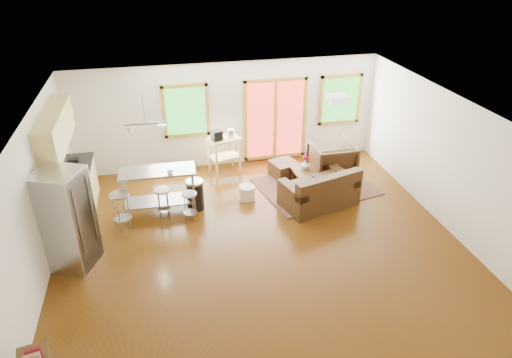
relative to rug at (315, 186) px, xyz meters
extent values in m
cube|color=#3B1E06|center=(-1.75, -1.80, -0.02)|extent=(7.50, 7.00, 0.02)
cube|color=white|center=(-1.75, -1.80, 2.60)|extent=(7.50, 7.00, 0.02)
cube|color=white|center=(-1.75, 1.71, 1.29)|extent=(7.50, 0.02, 2.60)
cube|color=white|center=(-5.51, -1.80, 1.29)|extent=(0.02, 7.00, 2.60)
cube|color=white|center=(2.01, -1.80, 1.29)|extent=(0.02, 7.00, 2.60)
cube|color=white|center=(-1.75, -5.31, 1.29)|extent=(7.50, 0.02, 2.60)
cube|color=#20621F|center=(-2.75, 1.66, 1.49)|extent=(0.94, 0.02, 1.14)
cube|color=#A8832C|center=(-2.75, 1.66, 2.10)|extent=(1.10, 0.05, 0.08)
cube|color=#A8832C|center=(-2.75, 1.66, 0.88)|extent=(1.10, 0.05, 0.08)
cube|color=#A8832C|center=(-3.26, 1.66, 1.49)|extent=(0.08, 0.05, 1.30)
cube|color=#A8832C|center=(-2.24, 1.66, 1.49)|extent=(0.08, 0.05, 1.30)
cube|color=red|center=(-0.55, 1.66, 1.09)|extent=(1.44, 0.02, 1.94)
cube|color=#A8832C|center=(-0.55, 1.66, 2.10)|extent=(1.60, 0.05, 0.08)
cube|color=#A8832C|center=(-0.55, 1.66, 0.08)|extent=(1.60, 0.05, 0.08)
cube|color=#A8832C|center=(-1.31, 1.66, 1.09)|extent=(0.08, 0.05, 2.10)
cube|color=#A8832C|center=(0.21, 1.66, 1.09)|extent=(0.08, 0.05, 2.10)
cube|color=#A8832C|center=(-0.55, 1.66, 1.09)|extent=(0.08, 0.05, 1.94)
cube|color=#20621F|center=(1.15, 1.66, 1.49)|extent=(0.94, 0.02, 1.14)
cube|color=#A8832C|center=(1.15, 1.66, 2.10)|extent=(1.10, 0.05, 0.08)
cube|color=#A8832C|center=(1.15, 1.66, 0.88)|extent=(1.10, 0.05, 0.08)
cube|color=#A8832C|center=(0.64, 1.66, 1.49)|extent=(0.08, 0.05, 1.30)
cube|color=#A8832C|center=(1.66, 1.66, 1.49)|extent=(0.08, 0.05, 1.30)
cube|color=#475333|center=(0.00, 0.00, 0.00)|extent=(2.84, 2.39, 0.03)
cube|color=black|center=(-0.20, -0.75, 0.21)|extent=(1.76, 1.29, 0.44)
cube|color=black|center=(-0.10, -1.08, 0.63)|extent=(1.57, 0.64, 0.40)
cube|color=black|center=(-0.85, -0.94, 0.51)|extent=(0.45, 0.91, 0.17)
cube|color=black|center=(0.46, -0.56, 0.51)|extent=(0.45, 0.91, 0.17)
cube|color=black|center=(-0.54, -0.80, 0.49)|extent=(0.78, 0.73, 0.13)
cube|color=black|center=(0.12, -0.61, 0.49)|extent=(0.78, 0.73, 0.13)
cube|color=#3B280E|center=(0.00, 0.12, 0.38)|extent=(1.05, 0.66, 0.04)
cube|color=#3B280E|center=(-0.41, -0.13, 0.17)|extent=(0.06, 0.06, 0.37)
cube|color=#3B280E|center=(0.44, -0.09, 0.17)|extent=(0.06, 0.06, 0.37)
cube|color=#3B280E|center=(-0.44, 0.32, 0.17)|extent=(0.06, 0.06, 0.37)
cube|color=#3B280E|center=(0.42, 0.36, 0.17)|extent=(0.06, 0.06, 0.37)
imported|color=black|center=(0.51, 0.37, 0.49)|extent=(0.98, 0.92, 1.00)
cube|color=black|center=(-0.57, 0.67, 0.18)|extent=(0.72, 0.72, 0.39)
cylinder|color=silver|center=(-1.66, -0.18, 0.14)|extent=(0.47, 0.47, 0.31)
imported|color=silver|center=(-0.20, 0.19, 0.49)|extent=(0.21, 0.22, 0.20)
sphere|color=#AF0F30|center=(-0.17, 0.22, 0.65)|extent=(0.08, 0.08, 0.08)
sphere|color=#AF0F30|center=(-0.24, 0.17, 0.68)|extent=(0.08, 0.08, 0.08)
sphere|color=#AF0F30|center=(-0.20, 0.24, 0.70)|extent=(0.08, 0.08, 0.08)
imported|color=maroon|center=(0.32, -0.16, 0.53)|extent=(0.22, 0.04, 0.29)
cube|color=#D3C06E|center=(-5.20, -0.10, 0.44)|extent=(0.60, 2.20, 0.90)
cube|color=black|center=(-5.20, -0.10, 0.91)|extent=(0.64, 2.24, 0.04)
cube|color=#D3C06E|center=(-5.32, -0.10, 1.94)|extent=(0.36, 2.20, 0.70)
cylinder|color=#B7BABC|center=(-5.20, -0.60, 1.02)|extent=(0.12, 0.12, 0.18)
cube|color=black|center=(-5.20, 0.30, 1.03)|extent=(0.22, 0.18, 0.20)
cube|color=#B7BABC|center=(-5.10, -1.72, 0.90)|extent=(0.95, 0.94, 1.83)
cube|color=gray|center=(-4.78, -1.86, 0.90)|extent=(0.28, 0.62, 1.79)
cylinder|color=gray|center=(-4.85, -2.08, 1.05)|extent=(0.03, 0.03, 1.22)
cylinder|color=gray|center=(-4.67, -1.67, 1.05)|extent=(0.03, 0.03, 1.22)
cube|color=#B7BABC|center=(-3.54, -0.28, 0.94)|extent=(1.55, 0.65, 0.04)
cube|color=gray|center=(-3.54, -0.28, 0.24)|extent=(1.45, 0.57, 0.03)
cylinder|color=gray|center=(-4.24, -0.50, 0.45)|extent=(0.04, 0.04, 0.93)
cylinder|color=gray|center=(-2.85, -0.54, 0.45)|extent=(0.04, 0.04, 0.93)
cylinder|color=gray|center=(-4.23, -0.03, 0.45)|extent=(0.04, 0.04, 0.93)
cylinder|color=gray|center=(-2.84, -0.06, 0.45)|extent=(0.04, 0.04, 0.93)
imported|color=white|center=(-3.29, -0.50, 1.00)|extent=(0.12, 0.10, 0.12)
cylinder|color=#B7BABC|center=(-4.29, -0.78, 0.76)|extent=(0.50, 0.50, 0.04)
cylinder|color=gray|center=(-4.24, -0.65, 0.36)|extent=(0.04, 0.04, 0.75)
cylinder|color=gray|center=(-4.43, -0.73, 0.36)|extent=(0.04, 0.04, 0.75)
cylinder|color=gray|center=(-4.34, -0.92, 0.36)|extent=(0.04, 0.04, 0.75)
cylinder|color=gray|center=(-4.16, -0.83, 0.36)|extent=(0.04, 0.04, 0.75)
cylinder|color=gray|center=(-4.29, -0.78, 0.23)|extent=(0.45, 0.45, 0.02)
cylinder|color=#B7BABC|center=(-3.48, -0.57, 0.64)|extent=(0.35, 0.35, 0.04)
cylinder|color=gray|center=(-3.40, -0.48, 0.30)|extent=(0.02, 0.02, 0.63)
cylinder|color=gray|center=(-3.58, -0.49, 0.30)|extent=(0.02, 0.02, 0.63)
cylinder|color=gray|center=(-3.56, -0.66, 0.30)|extent=(0.02, 0.02, 0.63)
cylinder|color=gray|center=(-3.39, -0.65, 0.30)|extent=(0.02, 0.02, 0.63)
cylinder|color=gray|center=(-3.48, -0.57, 0.19)|extent=(0.32, 0.32, 0.01)
cylinder|color=#B7BABC|center=(-2.96, -0.79, 0.61)|extent=(0.37, 0.37, 0.04)
cylinder|color=gray|center=(-2.90, -0.69, 0.29)|extent=(0.03, 0.03, 0.61)
cylinder|color=gray|center=(-3.06, -0.73, 0.29)|extent=(0.03, 0.03, 0.61)
cylinder|color=gray|center=(-3.02, -0.88, 0.29)|extent=(0.03, 0.03, 0.61)
cylinder|color=gray|center=(-2.86, -0.85, 0.29)|extent=(0.03, 0.03, 0.61)
cylinder|color=gray|center=(-2.96, -0.79, 0.18)|extent=(0.33, 0.33, 0.01)
cylinder|color=black|center=(-2.81, -0.34, 0.30)|extent=(0.37, 0.37, 0.63)
cylinder|color=#B7BABC|center=(-2.81, -0.34, 0.63)|extent=(0.38, 0.38, 0.05)
cube|color=#D3C06E|center=(-1.92, 1.23, 0.86)|extent=(0.85, 0.68, 0.04)
cube|color=#D3C06E|center=(-1.92, 1.23, 0.41)|extent=(0.80, 0.64, 0.03)
cube|color=#D3C06E|center=(-2.16, 0.95, 0.43)|extent=(0.05, 0.05, 0.89)
cube|color=#D3C06E|center=(-1.56, 1.15, 0.43)|extent=(0.05, 0.05, 0.89)
cube|color=#D3C06E|center=(-2.29, 1.31, 0.43)|extent=(0.05, 0.05, 0.89)
cube|color=#D3C06E|center=(-1.68, 1.51, 0.43)|extent=(0.05, 0.05, 0.89)
cube|color=black|center=(-2.10, 1.17, 1.00)|extent=(0.29, 0.27, 0.23)
cylinder|color=#B7BABC|center=(-1.74, 1.29, 0.98)|extent=(0.21, 0.21, 0.19)
cube|color=maroon|center=(-5.08, -4.60, 0.88)|extent=(0.18, 0.08, 0.20)
cube|color=white|center=(-0.15, -1.20, 2.52)|extent=(0.35, 0.35, 0.12)
cylinder|color=gray|center=(-3.65, -0.30, 2.29)|extent=(0.02, 0.02, 0.60)
cube|color=gray|center=(-3.65, -0.30, 1.99)|extent=(0.80, 0.04, 0.03)
cone|color=#B7BABC|center=(-3.95, -0.30, 1.87)|extent=(0.18, 0.18, 0.14)
cone|color=#B7BABC|center=(-3.35, -0.30, 1.87)|extent=(0.18, 0.18, 0.14)
camera|label=1|loc=(-3.38, -8.76, 5.17)|focal=32.00mm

